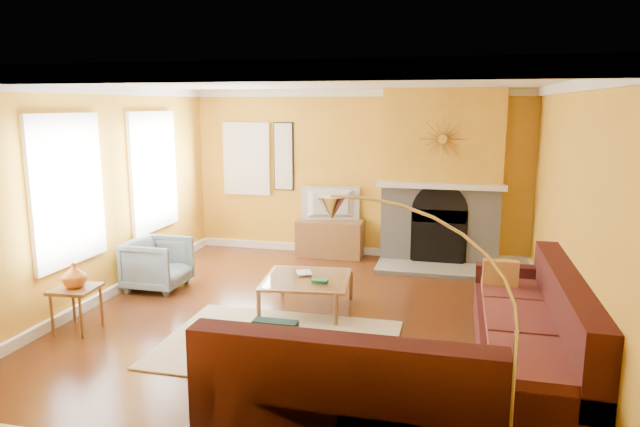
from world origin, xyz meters
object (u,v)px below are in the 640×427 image
(sectional_sofa, at_px, (415,321))
(side_table, at_px, (77,309))
(coffee_table, at_px, (307,293))
(arc_lamp, at_px, (427,354))
(armchair, at_px, (158,264))
(media_console, at_px, (330,238))

(sectional_sofa, height_order, side_table, sectional_sofa)
(coffee_table, xyz_separation_m, side_table, (-2.28, -1.24, 0.05))
(coffee_table, bearing_deg, arc_lamp, -62.58)
(sectional_sofa, relative_size, armchair, 4.52)
(media_console, bearing_deg, armchair, -130.41)
(coffee_table, xyz_separation_m, media_console, (-0.27, 2.51, 0.09))
(media_console, distance_m, arc_lamp, 5.89)
(coffee_table, relative_size, side_table, 2.05)
(sectional_sofa, xyz_separation_m, coffee_table, (-1.39, 1.24, -0.25))
(coffee_table, height_order, side_table, side_table)
(coffee_table, bearing_deg, sectional_sofa, -41.83)
(arc_lamp, bearing_deg, coffee_table, 117.42)
(sectional_sofa, distance_m, side_table, 3.68)
(sectional_sofa, bearing_deg, coffee_table, 138.17)
(coffee_table, bearing_deg, side_table, -151.45)
(armchair, bearing_deg, media_console, -40.08)
(arc_lamp, bearing_deg, sectional_sofa, 96.07)
(media_console, bearing_deg, coffee_table, -83.75)
(sectional_sofa, relative_size, side_table, 6.88)
(armchair, relative_size, arc_lamp, 0.40)
(arc_lamp, bearing_deg, armchair, 138.23)
(coffee_table, distance_m, arc_lamp, 3.51)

